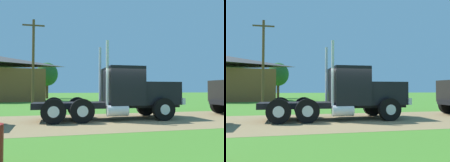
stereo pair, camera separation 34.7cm
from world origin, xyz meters
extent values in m
plane|color=#478229|center=(0.00, 0.00, 0.00)|extent=(200.00, 200.00, 0.00)
cube|color=#947A51|center=(0.00, 0.00, 0.00)|extent=(120.00, 6.51, 0.01)
cube|color=black|center=(-0.85, 0.61, 0.74)|extent=(7.31, 1.69, 0.28)
cube|color=black|center=(1.80, 0.57, 1.32)|extent=(2.00, 2.11, 1.16)
cube|color=silver|center=(2.84, 0.56, 0.92)|extent=(0.19, 2.28, 0.32)
cube|color=black|center=(-0.06, 0.60, 1.70)|extent=(1.78, 2.40, 1.91)
cube|color=#2D3D4C|center=(0.84, 0.59, 2.08)|extent=(0.07, 1.98, 0.84)
cylinder|color=silver|center=(-1.03, 1.55, 2.29)|extent=(0.14, 0.14, 3.10)
cylinder|color=silver|center=(-1.06, -0.33, 2.29)|extent=(0.14, 0.14, 3.10)
cylinder|color=silver|center=(-0.59, -0.43, 0.52)|extent=(1.01, 0.53, 0.52)
cylinder|color=black|center=(1.72, 1.76, 0.55)|extent=(1.10, 0.32, 1.10)
cylinder|color=silver|center=(1.72, 1.92, 0.55)|extent=(0.49, 0.05, 0.49)
cylinder|color=black|center=(1.69, -0.61, 0.55)|extent=(1.10, 0.32, 1.10)
cylinder|color=silver|center=(1.68, -0.77, 0.55)|extent=(0.49, 0.05, 0.49)
cylinder|color=black|center=(-3.48, 1.84, 0.55)|extent=(1.10, 0.32, 1.10)
cylinder|color=silver|center=(-3.48, 2.00, 0.55)|extent=(0.49, 0.05, 0.49)
cylinder|color=black|center=(-3.52, -0.54, 0.55)|extent=(1.10, 0.32, 1.10)
cylinder|color=silver|center=(-3.52, -0.70, 0.55)|extent=(0.49, 0.05, 0.49)
cylinder|color=black|center=(-2.23, 1.82, 0.55)|extent=(1.10, 0.32, 1.10)
cylinder|color=silver|center=(-2.23, 1.98, 0.55)|extent=(0.49, 0.05, 0.49)
cylinder|color=black|center=(-2.27, -0.55, 0.55)|extent=(1.10, 0.32, 1.10)
cylinder|color=silver|center=(-2.27, -0.71, 0.55)|extent=(0.49, 0.05, 0.49)
cylinder|color=black|center=(6.76, 1.81, 0.58)|extent=(1.16, 0.33, 1.15)
cylinder|color=silver|center=(6.76, 1.97, 0.58)|extent=(0.52, 0.05, 0.52)
cylinder|color=brown|center=(-5.46, 14.36, 4.38)|extent=(0.26, 0.26, 8.76)
cube|color=brown|center=(-5.46, 14.36, 8.16)|extent=(2.20, 0.16, 0.14)
cylinder|color=#513823|center=(-4.34, 30.57, 1.35)|extent=(0.44, 0.44, 2.70)
ellipsoid|color=#265B26|center=(-4.34, 30.57, 4.13)|extent=(3.59, 3.59, 3.95)
camera|label=1|loc=(-3.62, -11.19, 1.51)|focal=38.06mm
camera|label=2|loc=(-3.28, -11.27, 1.51)|focal=38.06mm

